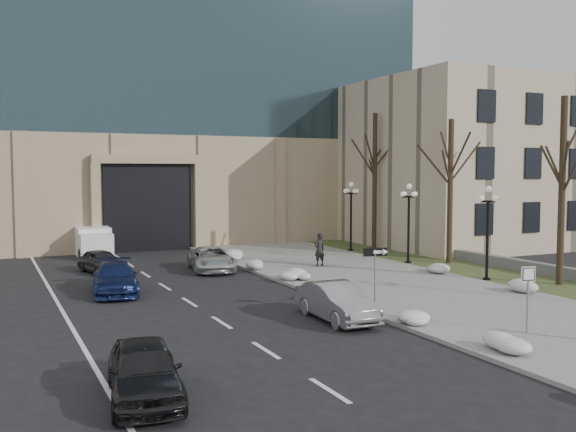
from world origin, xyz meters
The scene contains 29 objects.
sidewalk centered at (3.50, 14.00, 0.06)m, with size 9.00×40.00×0.12m, color gray.
curb centered at (-1.00, 14.00, 0.07)m, with size 0.30×40.00×0.14m, color gray.
grass_strip centered at (10.00, 14.00, 0.05)m, with size 4.00×40.00×0.10m, color #364623.
stone_wall centered at (12.00, 16.00, 0.35)m, with size 0.50×30.00×0.70m, color slate.
office_tower centered at (-2.01, 43.58, 18.49)m, with size 40.00×24.70×36.00m.
classical_building centered at (22.00, 27.98, 6.00)m, with size 22.00×18.12×12.00m.
car_a centered at (-10.81, 3.38, 0.71)m, with size 1.67×4.16×1.42m, color black.
car_b centered at (-2.57, 8.48, 0.70)m, with size 1.48×4.24×1.40m, color #929499.
car_c centered at (-8.92, 17.35, 0.68)m, with size 1.91×4.71×1.37m, color navy.
car_d centered at (-2.91, 21.74, 0.66)m, with size 2.19×4.74×1.32m, color silver.
car_e centered at (-8.51, 23.51, 0.64)m, with size 1.51×3.74×1.28m, color #303036.
pedestrian centered at (2.93, 20.03, 1.07)m, with size 0.69×0.45×1.89m, color black.
box_truck centered at (-7.79, 31.58, 0.91)m, with size 2.26×5.96×1.87m.
one_way_sign centered at (-0.75, 8.46, 2.15)m, with size 0.96×0.42×2.60m.
keep_sign centered at (2.09, 3.88, 1.71)m, with size 0.49×0.18×2.32m.
snow_clump_b centered at (-0.44, 2.54, 0.30)m, with size 1.10×1.60×0.36m, color silver.
snow_clump_c centered at (-0.76, 6.60, 0.30)m, with size 1.10×1.60×0.36m, color silver.
snow_clump_d centered at (-0.86, 11.42, 0.30)m, with size 1.10×1.60×0.36m, color silver.
snow_clump_e centered at (-0.36, 16.56, 0.30)m, with size 1.10×1.60×0.36m, color silver.
snow_clump_f centered at (-0.53, 20.26, 0.30)m, with size 1.10×1.60×0.36m, color silver.
snow_clump_g centered at (-0.34, 24.69, 0.30)m, with size 1.10×1.60×0.36m, color silver.
snow_clump_i centered at (7.42, 9.31, 0.30)m, with size 1.10×1.60×0.36m, color silver.
snow_clump_j centered at (7.72, 15.16, 0.30)m, with size 1.10×1.60×0.36m, color silver.
lamppost_b centered at (8.30, 12.50, 3.07)m, with size 1.18×1.18×4.76m.
lamppost_c centered at (8.30, 19.00, 3.07)m, with size 1.18×1.18×4.76m.
lamppost_d centered at (8.30, 25.50, 3.07)m, with size 1.18×1.18×4.76m.
tree_near centered at (10.50, 10.00, 5.83)m, with size 3.20×3.20×9.00m.
tree_mid centered at (10.50, 18.00, 5.50)m, with size 3.20×3.20×8.50m.
tree_far centered at (10.50, 26.00, 6.15)m, with size 3.20×3.20×9.50m.
Camera 1 is at (-14.19, -11.70, 5.48)m, focal length 40.00 mm.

